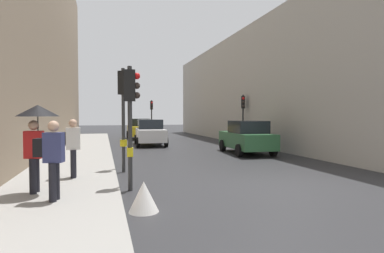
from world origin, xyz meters
name	(u,v)px	position (x,y,z in m)	size (l,w,h in m)	color
ground_plane	(279,185)	(0.00, 0.00, 0.00)	(120.00, 120.00, 0.00)	#28282B
sidewalk_kerb	(76,162)	(-6.09, 6.00, 0.08)	(3.03, 40.00, 0.16)	gray
building_facade_right	(297,91)	(10.58, 14.96, 4.10)	(12.00, 30.23, 8.20)	#B2ADA3
traffic_light_near_left	(131,105)	(-4.25, 0.47, 2.32)	(0.44, 0.27, 3.37)	#2D2D2D
traffic_light_mid_street	(243,110)	(4.27, 11.83, 2.39)	(0.33, 0.45, 3.46)	#2D2D2D
traffic_light_far_median	(152,111)	(-0.28, 23.74, 2.47)	(0.24, 0.43, 3.58)	#2D2D2D
traffic_light_near_right	(124,101)	(-4.26, 3.39, 2.57)	(0.43, 0.40, 3.73)	#2D2D2D
car_green_estate	(247,137)	(2.42, 7.32, 0.88)	(2.23, 4.31, 1.76)	#2D6038
car_white_compact	(150,132)	(-1.88, 13.49, 0.88)	(2.19, 4.29, 1.76)	silver
car_yellow_taxi	(140,129)	(-1.92, 19.65, 0.88)	(2.06, 4.22, 1.76)	yellow
pedestrian_with_umbrella	(37,124)	(-6.53, 0.17, 1.84)	(1.00, 1.00, 2.14)	black
pedestrian_with_black_backpack	(72,145)	(-5.90, 1.97, 1.16)	(0.61, 0.36, 1.77)	black
pedestrian_with_grey_backpack	(52,155)	(-6.07, -0.69, 1.16)	(0.64, 0.40, 1.77)	black
warning_sign_triangle	(144,197)	(-4.16, -1.54, 0.33)	(0.64, 0.64, 0.65)	silver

